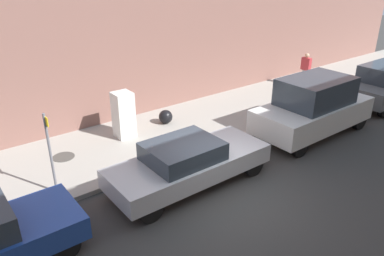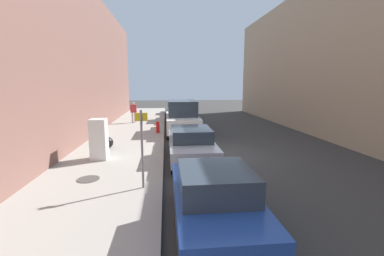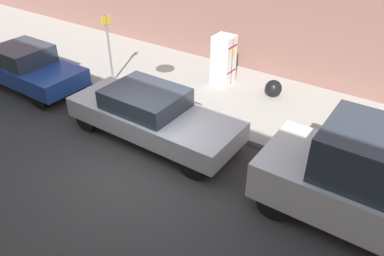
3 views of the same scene
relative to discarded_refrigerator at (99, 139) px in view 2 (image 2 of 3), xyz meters
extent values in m
plane|color=#383533|center=(4.76, 0.45, -0.97)|extent=(80.00, 80.00, 0.00)
cube|color=#9E998E|center=(0.53, 0.45, -0.90)|extent=(4.14, 44.00, 0.14)
cube|color=#7F564C|center=(-2.48, 0.45, 3.45)|extent=(1.87, 39.60, 8.84)
cube|color=silver|center=(0.00, 0.00, 0.00)|extent=(0.63, 0.64, 1.66)
cube|color=black|center=(0.00, 0.32, 0.00)|extent=(0.01, 0.01, 1.57)
cube|color=yellow|center=(-0.08, 0.33, 0.29)|extent=(0.16, 0.01, 0.22)
cube|color=red|center=(0.00, 0.33, 0.53)|extent=(0.57, 0.01, 0.05)
cube|color=red|center=(0.00, 0.33, -0.33)|extent=(0.57, 0.01, 0.05)
cylinder|color=#47443F|center=(0.20, -2.34, -0.82)|extent=(0.70, 0.70, 0.02)
cylinder|color=slate|center=(2.03, -3.19, 0.33)|extent=(0.07, 0.07, 2.32)
cube|color=yellow|center=(2.03, -3.17, 1.29)|extent=(0.36, 0.02, 0.24)
cylinder|color=red|center=(2.20, 5.51, -0.52)|extent=(0.22, 0.22, 0.62)
sphere|color=red|center=(2.20, 5.51, -0.19)|extent=(0.20, 0.20, 0.20)
sphere|color=black|center=(-0.08, 1.82, -0.56)|extent=(0.54, 0.54, 0.54)
cylinder|color=beige|center=(0.06, 10.08, -0.42)|extent=(0.14, 0.14, 0.81)
cylinder|color=beige|center=(0.27, 10.08, -0.42)|extent=(0.14, 0.14, 0.81)
cube|color=#B73338|center=(0.17, 10.08, 0.29)|extent=(0.47, 0.22, 0.61)
sphere|color=tan|center=(0.17, 10.08, 0.70)|extent=(0.22, 0.22, 0.22)
cube|color=#23479E|center=(3.75, -5.28, -0.35)|extent=(1.72, 3.99, 0.55)
cube|color=#2D3842|center=(3.75, -5.48, 0.20)|extent=(1.51, 1.68, 0.55)
cylinder|color=black|center=(3.03, -3.87, -0.63)|extent=(0.22, 0.68, 0.68)
cylinder|color=black|center=(4.48, -3.87, -0.63)|extent=(0.22, 0.68, 0.68)
cylinder|color=black|center=(4.48, -6.68, -0.63)|extent=(0.22, 0.68, 0.68)
cube|color=silver|center=(3.75, 0.08, -0.35)|extent=(1.80, 4.79, 0.55)
cube|color=#2D3842|center=(3.75, -0.16, 0.17)|extent=(1.58, 2.01, 0.50)
cylinder|color=black|center=(2.99, 1.88, -0.63)|extent=(0.22, 0.68, 0.68)
cylinder|color=black|center=(4.52, 1.88, -0.63)|extent=(0.22, 0.68, 0.68)
cylinder|color=black|center=(2.99, -1.73, -0.63)|extent=(0.22, 0.68, 0.68)
cylinder|color=black|center=(4.52, -1.73, -0.63)|extent=(0.22, 0.68, 0.68)
cube|color=silver|center=(3.75, 5.76, -0.20)|extent=(2.01, 4.80, 0.85)
cube|color=#2D3842|center=(3.75, 5.76, 0.70)|extent=(1.77, 2.64, 0.95)
cylinder|color=black|center=(2.88, 7.56, -0.62)|extent=(0.22, 0.69, 0.69)
cylinder|color=black|center=(4.63, 7.56, -0.62)|extent=(0.22, 0.69, 0.69)
cylinder|color=black|center=(2.88, 3.95, -0.62)|extent=(0.22, 0.69, 0.69)
cylinder|color=black|center=(4.63, 3.95, -0.62)|extent=(0.22, 0.69, 0.69)
cube|color=slate|center=(3.75, 11.12, -0.25)|extent=(1.98, 4.43, 0.70)
cube|color=#2D3842|center=(3.75, 11.12, 0.45)|extent=(1.74, 2.44, 0.70)
cylinder|color=black|center=(2.90, 12.72, -0.60)|extent=(0.22, 0.74, 0.74)
cylinder|color=black|center=(4.61, 12.72, -0.60)|extent=(0.22, 0.74, 0.74)
cylinder|color=black|center=(2.90, 9.52, -0.60)|extent=(0.22, 0.74, 0.74)
cylinder|color=black|center=(4.61, 9.52, -0.60)|extent=(0.22, 0.74, 0.74)
cube|color=black|center=(3.75, 16.47, -0.37)|extent=(1.80, 4.33, 0.55)
cube|color=#2D3842|center=(3.75, 16.25, 0.16)|extent=(1.58, 1.82, 0.50)
cylinder|color=black|center=(2.99, 18.06, -0.64)|extent=(0.22, 0.65, 0.65)
cylinder|color=black|center=(4.52, 18.06, -0.64)|extent=(0.22, 0.65, 0.65)
cylinder|color=black|center=(2.99, 14.88, -0.64)|extent=(0.22, 0.65, 0.65)
cylinder|color=black|center=(4.52, 14.88, -0.64)|extent=(0.22, 0.65, 0.65)
camera|label=1|loc=(11.15, -5.53, 4.98)|focal=35.00mm
camera|label=2|loc=(2.74, -10.52, 2.21)|focal=24.00mm
camera|label=3|loc=(10.18, 5.74, 4.85)|focal=35.00mm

